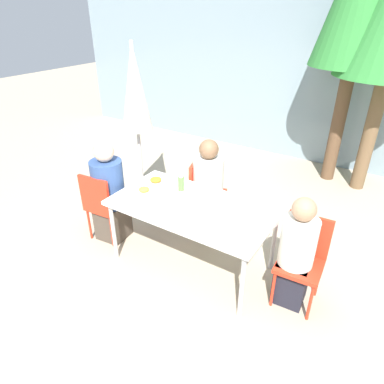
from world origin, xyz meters
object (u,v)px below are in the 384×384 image
Objects in this scene: person_left at (110,195)px; salad_bowl at (173,204)px; person_right at (296,255)px; closed_umbrella at (135,93)px; chair_far at (202,189)px; bottle at (181,183)px; chair_left at (102,202)px; chair_right at (303,254)px; drinking_cup at (227,204)px; person_far at (208,189)px.

salad_bowl is at bearing -7.32° from person_left.
closed_umbrella is at bearing -18.43° from person_right.
chair_far is 0.40× the size of closed_umbrella.
closed_umbrella is 12.12× the size of bottle.
chair_right is at bearing 3.09° from chair_left.
bottle is 1.78× the size of drinking_cup.
chair_right is at bearing 1.46° from drinking_cup.
chair_left is 0.77× the size of person_right.
chair_far is (0.81, 0.91, 0.00)m from chair_left.
chair_left is 0.99m from bottle.
person_right reaches higher than bottle.
bottle is at bearing -9.12° from person_right.
closed_umbrella is at bearing 153.60° from bottle.
salad_bowl is at bearing 9.17° from chair_right.
person_far is (-1.34, 0.55, 0.04)m from chair_right.
chair_right is 1.43m from bottle.
person_far is at bearing 95.72° from salad_bowl.
salad_bowl is (-1.26, -0.28, 0.27)m from chair_right.
closed_umbrella is at bearing 94.71° from chair_left.
person_left reaches higher than chair_left.
closed_umbrella is (-0.15, 0.88, 1.06)m from chair_left.
chair_left reaches higher than drinking_cup.
person_left is 2.22m from chair_right.
drinking_cup is at bearing -8.06° from person_right.
drinking_cup is at bearing 3.78° from person_left.
bottle is (-1.39, 0.06, 0.32)m from chair_right.
person_right is at bearing 9.12° from salad_bowl.
chair_right is 0.10m from person_right.
chair_far reaches higher than salad_bowl.
chair_left is 2.27m from chair_right.
chair_right is 2.68m from closed_umbrella.
person_left reaches higher than drinking_cup.
closed_umbrella is (-1.06, 0.00, 1.02)m from person_far.
chair_left is at bearing 3.07° from person_right.
person_far is (0.09, -0.02, 0.04)m from chair_far.
person_far reaches higher than drinking_cup.
drinking_cup is (-0.75, 0.06, 0.26)m from person_right.
person_right is at bearing -0.97° from person_left.
person_far is at bearing -0.03° from closed_umbrella.
person_left is 1.04× the size of person_far.
closed_umbrella is 12.80× the size of salad_bowl.
closed_umbrella reaches higher than person_far.
chair_left is at bearing -121.96° from person_left.
person_left is at bearing 0.97° from person_right.
person_right is 6.29× the size of bottle.
closed_umbrella is 21.53× the size of drinking_cup.
bottle is 0.36m from salad_bowl.
chair_left is 0.40× the size of closed_umbrella.
person_far is at bearing 84.20° from bottle.
chair_left is at bearing -63.02° from person_far.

